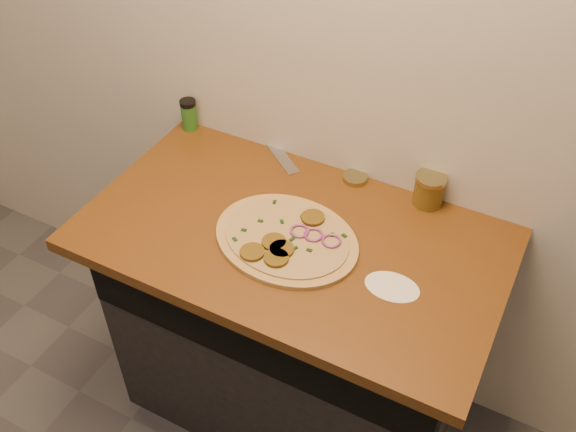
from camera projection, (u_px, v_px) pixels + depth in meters
The scene contains 8 objects.
cabinet at pixel (296, 328), 2.15m from camera, with size 1.10×0.60×0.86m, color black.
countertop at pixel (293, 238), 1.83m from camera, with size 1.20×0.70×0.04m, color brown.
pizza at pixel (286, 238), 1.78m from camera, with size 0.48×0.48×0.03m.
chefs_knife at pixel (272, 143), 2.13m from camera, with size 0.26×0.21×0.02m.
mason_jar_lid at pixel (355, 178), 1.99m from camera, with size 0.08×0.08×0.02m, color #998F59.
salsa_jar at pixel (429, 190), 1.88m from camera, with size 0.09×0.09×0.10m.
spice_shaker at pixel (189, 114), 2.16m from camera, with size 0.05×0.05×0.11m.
flour_spill at pixel (392, 287), 1.66m from camera, with size 0.15×0.15×0.00m, color white.
Camera 1 is at (0.60, 0.25, 2.15)m, focal length 40.00 mm.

